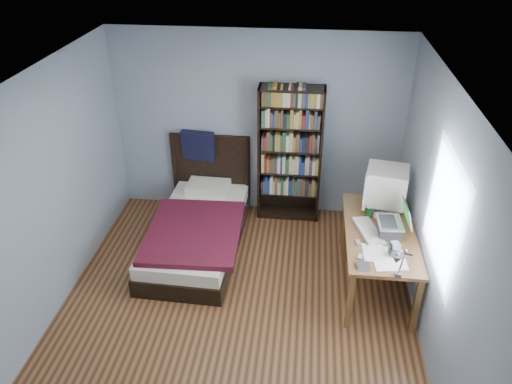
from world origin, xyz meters
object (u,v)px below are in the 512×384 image
Objects in this scene: speaker at (395,249)px; soda_can at (369,212)px; desk at (373,233)px; laptop at (391,226)px; bookshelf at (290,155)px; bed at (198,226)px; keyboard at (368,231)px; desk_lamp at (398,260)px; crt_monitor at (385,186)px.

soda_can is at bearing 89.13° from speaker.
desk is 0.65m from laptop.
bookshelf is 0.87× the size of bed.
bookshelf reaches higher than keyboard.
soda_can is 0.06× the size of bed.
desk is 2.71× the size of desk_lamp.
laptop is at bearing -59.45° from soda_can.
desk_lamp is at bearing -93.05° from crt_monitor.
crt_monitor is 4.05× the size of soda_can.
desk_lamp is at bearing -66.95° from bookshelf.
crt_monitor is at bearing 86.95° from desk_lamp.
laptop reaches higher than keyboard.
speaker reaches higher than soda_can.
soda_can reaches higher than keyboard.
bed is (-2.15, 0.12, -0.16)m from desk.
bookshelf is at bearing 36.52° from bed.
speaker is at bearing -57.21° from bookshelf.
speaker is 2.12m from bookshelf.
keyboard is (-0.22, 0.03, -0.10)m from laptop.
laptop is at bearing -79.52° from desk.
desk_lamp is 4.37× the size of soda_can.
bed is at bearing 142.58° from desk_lamp.
laptop is 0.72× the size of desk_lamp.
bookshelf is at bearing 106.81° from keyboard.
speaker is 0.08× the size of bed.
crt_monitor is 1.42m from bookshelf.
laptop is at bearing 73.01° from speaker.
keyboard is at bearing 102.85° from speaker.
desk_lamp reaches higher than bed.
crt_monitor is at bearing 52.00° from keyboard.
desk is 2.92× the size of crt_monitor.
desk_lamp is 0.76m from speaker.
crt_monitor reaches higher than soda_can.
desk_lamp is (-0.11, -1.02, 0.34)m from laptop.
speaker is (-0.00, -0.36, -0.03)m from laptop.
bookshelf is at bearing 129.06° from laptop.
speaker is 1.24× the size of soda_can.
soda_can is 0.07× the size of bookshelf.
desk is 2.16m from bed.
soda_can is at bearing -48.64° from bookshelf.
crt_monitor reaches higher than laptop.
bed is at bearing 140.10° from speaker.
desk_lamp is at bearing -115.85° from speaker.
soda_can is 2.13m from bed.
bed is at bearing 172.42° from soda_can.
keyboard is at bearing 96.09° from desk_lamp.
speaker reaches higher than desk.
bookshelf is at bearing 141.93° from crt_monitor.
bed is (-2.21, 0.07, -0.77)m from crt_monitor.
soda_can is (-0.20, 0.34, -0.05)m from laptop.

